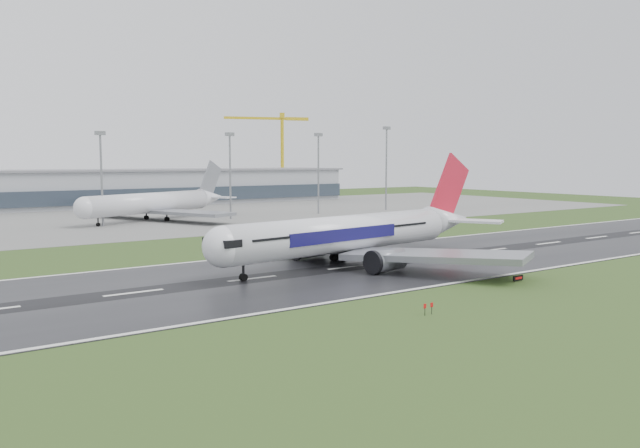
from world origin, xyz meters
TOP-DOWN VIEW (x-y plane):
  - ground at (0.00, 0.00)m, footprint 520.00×520.00m
  - runway at (0.00, 0.00)m, footprint 400.00×45.00m
  - apron at (0.00, 125.00)m, footprint 400.00×130.00m
  - terminal at (0.00, 185.00)m, footprint 240.00×36.00m
  - main_airliner at (4.88, 2.67)m, footprint 77.09×74.28m
  - parked_airliner at (2.75, 108.83)m, footprint 82.72×80.41m
  - tower_crane at (106.59, 200.00)m, footprint 43.89×16.83m
  - runway_sign at (14.89, -26.56)m, footprint 2.31×0.60m
  - floodmast_2 at (-16.57, 100.00)m, footprint 0.64×0.64m
  - floodmast_3 at (25.85, 100.00)m, footprint 0.64×0.64m
  - floodmast_4 at (61.75, 100.00)m, footprint 0.64×0.64m
  - floodmast_5 at (94.40, 100.00)m, footprint 0.64×0.64m

SIDE VIEW (x-z plane):
  - ground at x=0.00m, z-range 0.00..0.00m
  - apron at x=0.00m, z-range 0.00..0.08m
  - runway at x=0.00m, z-range 0.00..0.10m
  - runway_sign at x=14.89m, z-range 0.00..1.04m
  - terminal at x=0.00m, z-range 0.00..15.00m
  - parked_airliner at x=2.75m, z-range 0.08..18.91m
  - main_airliner at x=4.88m, z-range 0.10..20.42m
  - floodmast_2 at x=-16.57m, z-range 0.00..27.19m
  - floodmast_3 at x=25.85m, z-range 0.00..27.80m
  - floodmast_4 at x=61.75m, z-range 0.00..28.48m
  - floodmast_5 at x=94.40m, z-range 0.00..31.82m
  - tower_crane at x=106.59m, z-range 0.00..44.84m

